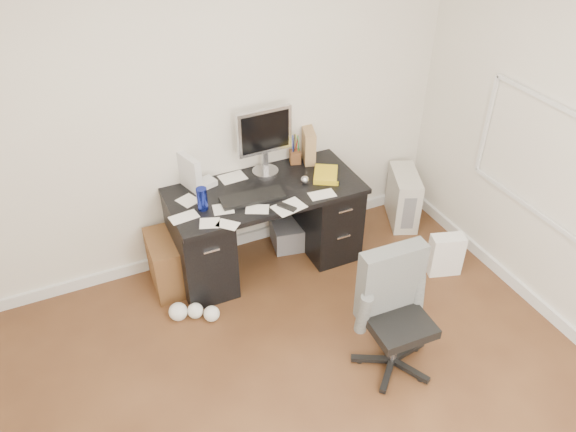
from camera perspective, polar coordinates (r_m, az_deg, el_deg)
name	(u,v)px	position (r m, az deg, el deg)	size (l,w,h in m)	color
room_shell	(344,213)	(2.53, 5.74, 0.29)	(4.02, 4.02, 2.71)	beige
desk	(266,225)	(4.54, -2.27, -0.91)	(1.50, 0.70, 0.75)	black
loose_papers	(243,198)	(4.24, -4.60, 1.83)	(1.10, 0.60, 0.00)	white
lcd_monitor	(265,141)	(4.40, -2.40, 7.57)	(0.45, 0.26, 0.56)	#B9B8BD
keyboard	(253,198)	(4.22, -3.62, 1.88)	(0.48, 0.16, 0.03)	black
computer_mouse	(305,180)	(4.38, 1.71, 3.69)	(0.07, 0.07, 0.07)	#B9B8BD
travel_mug	(202,199)	(4.11, -8.72, 1.73)	(0.08, 0.08, 0.18)	navy
white_binder	(190,173)	(4.33, -9.92, 4.34)	(0.11, 0.24, 0.28)	silver
magazine_file	(308,145)	(4.65, 2.08, 7.22)	(0.12, 0.24, 0.27)	#986C49
pen_cup	(295,149)	(4.61, 0.74, 6.84)	(0.11, 0.11, 0.26)	brown
yellow_book	(327,175)	(4.48, 3.95, 4.22)	(0.20, 0.25, 0.04)	gold
paper_remote	(289,206)	(4.13, 0.09, 1.03)	(0.23, 0.19, 0.02)	white
office_chair	(399,317)	(3.76, 11.23, -10.04)	(0.52, 0.52, 0.91)	#4E514E
pc_tower	(403,197)	(5.24, 11.63, 1.86)	(0.22, 0.49, 0.49)	beige
shopping_bag	(445,255)	(4.76, 15.71, -3.79)	(0.27, 0.19, 0.36)	white
wicker_basket	(180,260)	(4.54, -10.94, -4.40)	(0.45, 0.45, 0.45)	#4B2C16
desk_printer	(294,233)	(4.92, 0.59, -1.76)	(0.37, 0.31, 0.22)	slate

